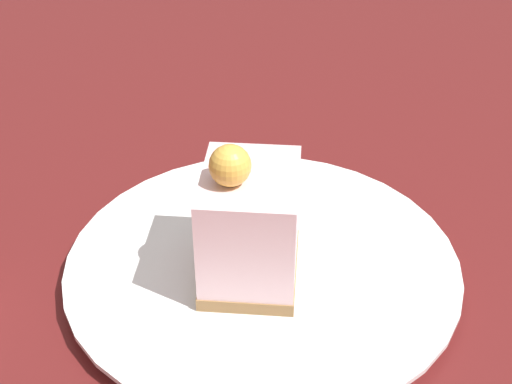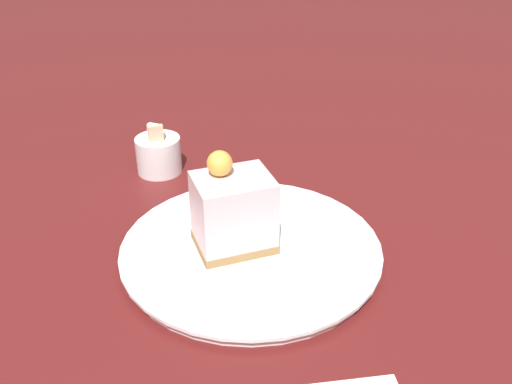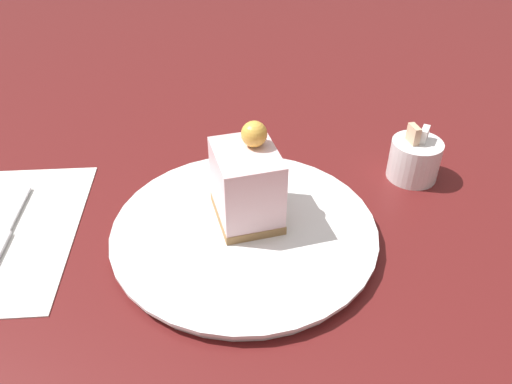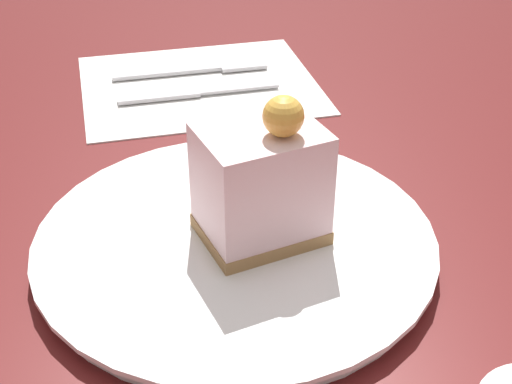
{
  "view_description": "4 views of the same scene",
  "coord_description": "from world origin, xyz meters",
  "px_view_note": "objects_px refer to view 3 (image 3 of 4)",
  "views": [
    {
      "loc": [
        -0.13,
        0.38,
        0.35
      ],
      "look_at": [
        0.03,
        0.0,
        0.06
      ],
      "focal_mm": 50.0,
      "sensor_mm": 36.0,
      "label": 1
    },
    {
      "loc": [
        -0.48,
        0.02,
        0.38
      ],
      "look_at": [
        0.04,
        0.01,
        0.08
      ],
      "focal_mm": 40.0,
      "sensor_mm": 36.0,
      "label": 2
    },
    {
      "loc": [
        0.06,
        -0.39,
        0.37
      ],
      "look_at": [
        0.04,
        0.02,
        0.05
      ],
      "focal_mm": 35.0,
      "sensor_mm": 36.0,
      "label": 3
    },
    {
      "loc": [
        0.43,
        -0.02,
        0.31
      ],
      "look_at": [
        0.02,
        0.03,
        0.05
      ],
      "focal_mm": 50.0,
      "sensor_mm": 36.0,
      "label": 4
    }
  ],
  "objects_px": {
    "plate": "(244,231)",
    "knife": "(0,242)",
    "sugar_bowl": "(414,159)",
    "cake_slice": "(247,183)"
  },
  "relations": [
    {
      "from": "sugar_bowl",
      "to": "plate",
      "type": "bearing_deg",
      "value": -148.13
    },
    {
      "from": "plate",
      "to": "sugar_bowl",
      "type": "relative_size",
      "value": 3.93
    },
    {
      "from": "plate",
      "to": "knife",
      "type": "bearing_deg",
      "value": -173.63
    },
    {
      "from": "cake_slice",
      "to": "sugar_bowl",
      "type": "relative_size",
      "value": 1.52
    },
    {
      "from": "cake_slice",
      "to": "knife",
      "type": "distance_m",
      "value": 0.27
    },
    {
      "from": "cake_slice",
      "to": "sugar_bowl",
      "type": "bearing_deg",
      "value": 9.29
    },
    {
      "from": "cake_slice",
      "to": "knife",
      "type": "xyz_separation_m",
      "value": [
        -0.26,
        -0.05,
        -0.05
      ]
    },
    {
      "from": "sugar_bowl",
      "to": "knife",
      "type": "bearing_deg",
      "value": -161.43
    },
    {
      "from": "plate",
      "to": "knife",
      "type": "xyz_separation_m",
      "value": [
        -0.26,
        -0.03,
        -0.0
      ]
    },
    {
      "from": "plate",
      "to": "sugar_bowl",
      "type": "bearing_deg",
      "value": 31.87
    }
  ]
}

